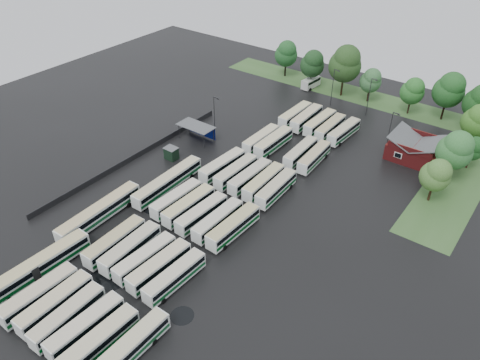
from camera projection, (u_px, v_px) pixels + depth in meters
The scene contains 59 objects.
ground at pixel (189, 219), 81.13m from camera, with size 160.00×160.00×0.00m, color black.
brick_building at pixel (414, 151), 96.38m from camera, with size 10.07×8.60×5.39m.
wash_shed at pixel (197, 127), 102.33m from camera, with size 8.20×4.20×3.58m.
utility_hut at pixel (171, 153), 96.60m from camera, with size 2.70×2.20×2.62m.
grass_strip_north at pixel (360, 96), 122.71m from camera, with size 80.00×10.00×0.01m, color #375D2A.
grass_strip_east at pixel (462, 174), 92.56m from camera, with size 10.00×50.00×0.01m, color #375D2A.
west_fence at pixel (135, 156), 96.94m from camera, with size 0.10×50.00×1.20m, color #2D2D30.
bus_r0c0 at pixel (39, 295), 65.02m from camera, with size 2.65×11.49×3.19m.
bus_r0c1 at pixel (55, 303), 63.78m from camera, with size 2.66×11.33×3.14m.
bus_r0c2 at pixel (68, 316), 62.06m from camera, with size 2.77×11.11×3.07m.
bus_r0c3 at pixel (86, 326), 60.73m from camera, with size 2.68×11.16×3.09m.
bus_r0c4 at pixel (99, 342), 58.76m from camera, with size 2.68×11.42×3.16m.
bus_r1c0 at pixel (115, 242), 73.91m from camera, with size 2.83×11.45×3.16m.
bus_r1c1 at pixel (130, 248), 72.69m from camera, with size 2.87×11.40×3.15m.
bus_r1c2 at pixel (145, 258), 71.01m from camera, with size 2.79×10.97×3.03m.
bus_r1c3 at pixel (159, 267), 69.52m from camera, with size 2.85×11.27×3.11m.
bus_r1c4 at pixel (175, 277), 67.89m from camera, with size 2.68×10.96×3.03m.
bus_r2c0 at pixel (176, 199), 83.19m from camera, with size 2.68×11.01×3.05m.
bus_r2c1 at pixel (189, 206), 81.55m from camera, with size 2.63×11.26×3.12m.
bus_r2c2 at pixel (202, 214), 79.84m from camera, with size 2.76×10.98×3.03m.
bus_r2c3 at pixel (218, 220), 78.33m from camera, with size 2.49×10.97×3.04m.
bus_r2c4 at pixel (233, 227), 76.90m from camera, with size 2.77×11.45×3.17m.
bus_r3c0 at pixel (223, 165), 92.03m from camera, with size 2.99×11.47×3.16m.
bus_r3c1 at pixel (236, 172), 90.32m from camera, with size 2.55×11.08×3.07m.
bus_r3c2 at pixel (250, 177), 88.90m from camera, with size 2.59×11.10×3.08m.
bus_r3c3 at pixel (264, 182), 87.44m from camera, with size 2.63×11.23×3.11m.
bus_r3c4 at pixel (276, 188), 85.82m from camera, with size 2.71×11.12×3.08m.
bus_r4c0 at pixel (261, 139), 100.71m from camera, with size 2.40×10.90×3.03m.
bus_r4c1 at pixel (274, 142), 99.50m from camera, with size 2.52×11.47×3.19m.
bus_r4c3 at pixel (301, 152), 96.28m from camera, with size 2.65×10.87×3.01m.
bus_r4c4 at pixel (314, 157), 94.75m from camera, with size 2.79×10.89×3.01m.
bus_r5c0 at pixel (295, 115), 110.04m from camera, with size 2.49×11.22×3.12m.
bus_r5c1 at pixel (306, 118), 108.55m from camera, with size 2.72×11.46×3.17m.
bus_r5c2 at pixel (320, 122), 106.91m from camera, with size 2.57×11.08×3.07m.
bus_r5c3 at pixel (330, 127), 105.04m from camera, with size 2.40×10.84×3.01m.
bus_r5c4 at pixel (344, 132), 103.39m from camera, with size 2.85×11.01×3.04m.
artic_bus_west_a at pixel (37, 268), 69.28m from camera, with size 2.89×17.10×3.16m.
artic_bus_west_b at pixel (168, 182), 87.52m from camera, with size 2.73×16.71×3.09m.
artic_bus_west_c at pixel (99, 212), 79.96m from camera, with size 3.07×17.05×3.15m.
minibus at pixel (311, 82), 126.20m from camera, with size 2.78×6.26×2.66m.
tree_north_0 at pixel (286, 53), 129.65m from camera, with size 6.31×6.31×10.45m.
tree_north_1 at pixel (313, 63), 123.25m from camera, with size 6.36×6.36×10.54m.
tree_north_2 at pixel (346, 63), 117.74m from camera, with size 8.27×8.27×13.69m.
tree_north_3 at pixel (371, 80), 116.64m from camera, with size 5.41×5.41×8.96m.
tree_north_4 at pixel (413, 91), 110.79m from camera, with size 5.67×5.67×9.38m.
tree_north_5 at pixel (450, 89), 107.25m from camera, with size 7.26×7.26×12.03m.
tree_east_0 at pixel (436, 175), 82.21m from camera, with size 5.44×5.44×9.01m.
tree_east_1 at pixel (456, 150), 86.61m from camera, with size 6.68×6.68×11.06m.
tree_east_2 at pixel (473, 148), 91.73m from camera, with size 4.43×4.41×7.30m.
tree_east_3 at pixel (478, 120), 97.08m from camera, with size 6.27×6.27×10.38m.
lamp_post_ne at pixel (390, 131), 95.42m from camera, with size 1.52×0.30×9.89m.
lamp_post_nw at pixel (215, 114), 101.10m from camera, with size 1.55×0.30×10.05m.
lamp_post_back_w at pixel (333, 85), 114.80m from camera, with size 1.47×0.29×9.56m.
lamp_post_back_e at pixel (370, 94), 110.30m from camera, with size 1.47×0.29×9.54m.
puddle_0 at pixel (109, 277), 70.11m from camera, with size 6.05×6.05×0.01m, color black.
puddle_1 at pixel (131, 341), 60.86m from camera, with size 3.91×3.91×0.01m, color black.
puddle_2 at pixel (160, 203), 85.04m from camera, with size 7.34×7.34×0.01m, color black.
puddle_3 at pixel (209, 238), 77.18m from camera, with size 3.26×3.26×0.01m, color black.
puddle_4 at pixel (182, 316), 64.21m from camera, with size 3.37×3.37×0.01m, color black.
Camera 1 is at (44.50, -44.89, 52.07)m, focal length 35.00 mm.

